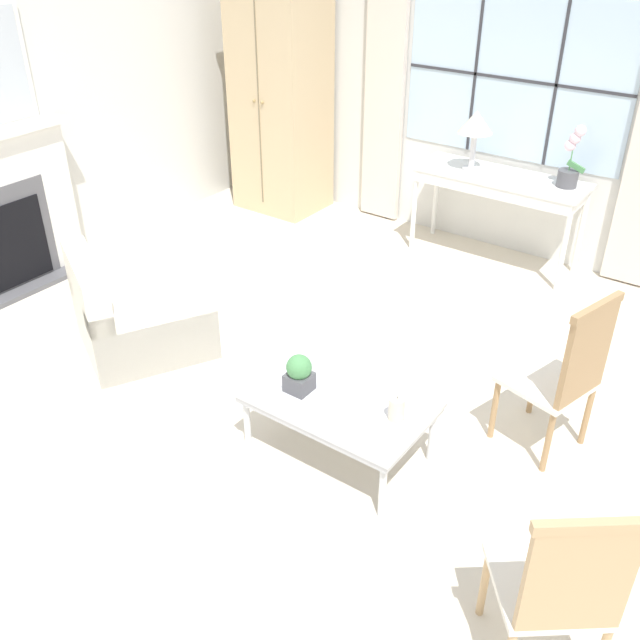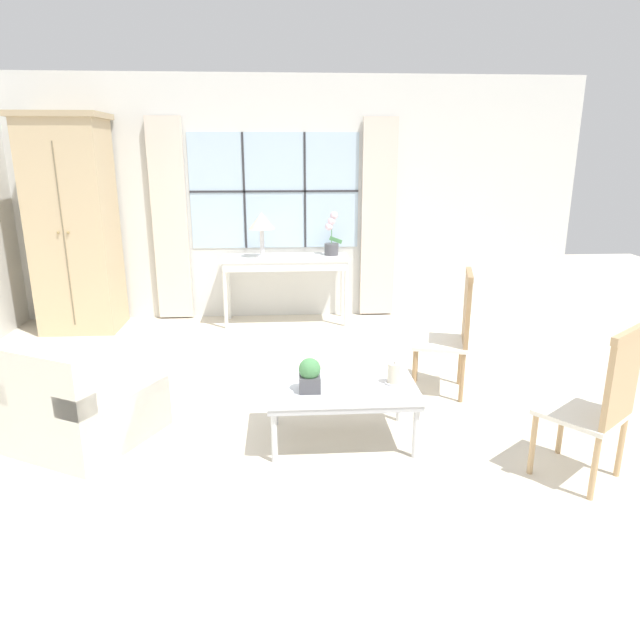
{
  "view_description": "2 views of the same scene",
  "coord_description": "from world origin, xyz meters",
  "px_view_note": "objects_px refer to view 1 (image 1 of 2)",
  "views": [
    {
      "loc": [
        2.26,
        -2.89,
        2.86
      ],
      "look_at": [
        0.11,
        0.08,
        0.64
      ],
      "focal_mm": 40.0,
      "sensor_mm": 36.0,
      "label": 1
    },
    {
      "loc": [
        0.09,
        -3.84,
        1.96
      ],
      "look_at": [
        0.34,
        0.05,
        0.8
      ],
      "focal_mm": 32.0,
      "sensor_mm": 36.0,
      "label": 2
    }
  ],
  "objects_px": {
    "coffee_table": "(339,403)",
    "potted_plant_small": "(299,373)",
    "accent_chair_wooden": "(562,585)",
    "pillar_candle": "(396,410)",
    "potted_orchid": "(570,163)",
    "side_chair_wooden": "(566,370)",
    "console_table": "(500,184)",
    "armoire": "(280,91)",
    "armchair_upholstered": "(139,316)",
    "table_lamp": "(476,124)"
  },
  "relations": [
    {
      "from": "side_chair_wooden",
      "to": "pillar_candle",
      "type": "distance_m",
      "value": 1.0
    },
    {
      "from": "console_table",
      "to": "potted_plant_small",
      "type": "bearing_deg",
      "value": -87.35
    },
    {
      "from": "armchair_upholstered",
      "to": "table_lamp",
      "type": "bearing_deg",
      "value": 66.84
    },
    {
      "from": "potted_orchid",
      "to": "potted_plant_small",
      "type": "height_order",
      "value": "potted_orchid"
    },
    {
      "from": "armoire",
      "to": "accent_chair_wooden",
      "type": "height_order",
      "value": "armoire"
    },
    {
      "from": "side_chair_wooden",
      "to": "console_table",
      "type": "bearing_deg",
      "value": 122.36
    },
    {
      "from": "coffee_table",
      "to": "potted_plant_small",
      "type": "xyz_separation_m",
      "value": [
        -0.22,
        -0.08,
        0.16
      ]
    },
    {
      "from": "console_table",
      "to": "accent_chair_wooden",
      "type": "height_order",
      "value": "accent_chair_wooden"
    },
    {
      "from": "armchair_upholstered",
      "to": "pillar_candle",
      "type": "height_order",
      "value": "armchair_upholstered"
    },
    {
      "from": "console_table",
      "to": "side_chair_wooden",
      "type": "height_order",
      "value": "side_chair_wooden"
    },
    {
      "from": "armoire",
      "to": "armchair_upholstered",
      "type": "distance_m",
      "value": 3.02
    },
    {
      "from": "table_lamp",
      "to": "side_chair_wooden",
      "type": "height_order",
      "value": "table_lamp"
    },
    {
      "from": "console_table",
      "to": "pillar_candle",
      "type": "xyz_separation_m",
      "value": [
        0.72,
        -2.92,
        -0.23
      ]
    },
    {
      "from": "table_lamp",
      "to": "accent_chair_wooden",
      "type": "height_order",
      "value": "table_lamp"
    },
    {
      "from": "potted_orchid",
      "to": "coffee_table",
      "type": "distance_m",
      "value": 3.05
    },
    {
      "from": "potted_plant_small",
      "to": "potted_orchid",
      "type": "bearing_deg",
      "value": 82.49
    },
    {
      "from": "potted_orchid",
      "to": "accent_chair_wooden",
      "type": "distance_m",
      "value": 3.86
    },
    {
      "from": "potted_orchid",
      "to": "accent_chair_wooden",
      "type": "bearing_deg",
      "value": -70.19
    },
    {
      "from": "accent_chair_wooden",
      "to": "table_lamp",
      "type": "bearing_deg",
      "value": 120.91
    },
    {
      "from": "potted_orchid",
      "to": "potted_plant_small",
      "type": "bearing_deg",
      "value": -97.51
    },
    {
      "from": "armchair_upholstered",
      "to": "potted_orchid",
      "type": "bearing_deg",
      "value": 55.3
    },
    {
      "from": "armchair_upholstered",
      "to": "coffee_table",
      "type": "xyz_separation_m",
      "value": [
        1.81,
        -0.11,
        0.11
      ]
    },
    {
      "from": "coffee_table",
      "to": "armchair_upholstered",
      "type": "bearing_deg",
      "value": 176.45
    },
    {
      "from": "coffee_table",
      "to": "potted_plant_small",
      "type": "height_order",
      "value": "potted_plant_small"
    },
    {
      "from": "side_chair_wooden",
      "to": "potted_plant_small",
      "type": "relative_size",
      "value": 4.49
    },
    {
      "from": "coffee_table",
      "to": "potted_orchid",
      "type": "bearing_deg",
      "value": 86.55
    },
    {
      "from": "armoire",
      "to": "console_table",
      "type": "relative_size",
      "value": 1.61
    },
    {
      "from": "console_table",
      "to": "side_chair_wooden",
      "type": "distance_m",
      "value": 2.55
    },
    {
      "from": "console_table",
      "to": "potted_plant_small",
      "type": "distance_m",
      "value": 3.01
    },
    {
      "from": "accent_chair_wooden",
      "to": "pillar_candle",
      "type": "height_order",
      "value": "accent_chair_wooden"
    },
    {
      "from": "side_chair_wooden",
      "to": "accent_chair_wooden",
      "type": "bearing_deg",
      "value": -71.16
    },
    {
      "from": "armoire",
      "to": "table_lamp",
      "type": "distance_m",
      "value": 2.06
    },
    {
      "from": "potted_orchid",
      "to": "pillar_candle",
      "type": "relative_size",
      "value": 3.16
    },
    {
      "from": "accent_chair_wooden",
      "to": "coffee_table",
      "type": "relative_size",
      "value": 0.97
    },
    {
      "from": "accent_chair_wooden",
      "to": "pillar_candle",
      "type": "relative_size",
      "value": 6.29
    },
    {
      "from": "table_lamp",
      "to": "armchair_upholstered",
      "type": "bearing_deg",
      "value": -113.16
    },
    {
      "from": "armchair_upholstered",
      "to": "coffee_table",
      "type": "bearing_deg",
      "value": -3.55
    },
    {
      "from": "armoire",
      "to": "side_chair_wooden",
      "type": "height_order",
      "value": "armoire"
    },
    {
      "from": "side_chair_wooden",
      "to": "pillar_candle",
      "type": "height_order",
      "value": "side_chair_wooden"
    },
    {
      "from": "potted_plant_small",
      "to": "pillar_candle",
      "type": "height_order",
      "value": "potted_plant_small"
    },
    {
      "from": "coffee_table",
      "to": "pillar_candle",
      "type": "xyz_separation_m",
      "value": [
        0.36,
        0.01,
        0.11
      ]
    },
    {
      "from": "potted_plant_small",
      "to": "armchair_upholstered",
      "type": "bearing_deg",
      "value": 173.21
    },
    {
      "from": "console_table",
      "to": "accent_chair_wooden",
      "type": "xyz_separation_m",
      "value": [
        1.84,
        -3.55,
        -0.16
      ]
    },
    {
      "from": "pillar_candle",
      "to": "accent_chair_wooden",
      "type": "bearing_deg",
      "value": -29.72
    },
    {
      "from": "side_chair_wooden",
      "to": "armoire",
      "type": "bearing_deg",
      "value": 150.53
    },
    {
      "from": "table_lamp",
      "to": "side_chair_wooden",
      "type": "relative_size",
      "value": 0.49
    },
    {
      "from": "accent_chair_wooden",
      "to": "potted_plant_small",
      "type": "height_order",
      "value": "accent_chair_wooden"
    },
    {
      "from": "accent_chair_wooden",
      "to": "coffee_table",
      "type": "distance_m",
      "value": 1.62
    },
    {
      "from": "table_lamp",
      "to": "potted_plant_small",
      "type": "xyz_separation_m",
      "value": [
        0.4,
        -2.96,
        -0.66
      ]
    },
    {
      "from": "console_table",
      "to": "armchair_upholstered",
      "type": "bearing_deg",
      "value": -117.16
    }
  ]
}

